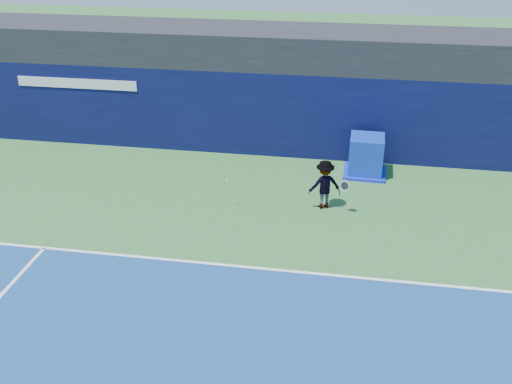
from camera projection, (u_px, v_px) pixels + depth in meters
ground at (200, 348)px, 11.70m from camera, size 80.00×80.00×0.00m
baseline at (229, 265)px, 14.33m from camera, size 24.00×0.10×0.01m
stadium_band at (276, 46)px, 20.16m from camera, size 36.00×3.00×1.20m
back_wall_assembly at (271, 112)px, 20.24m from camera, size 36.00×1.03×3.00m
equipment_cart at (366, 157)px, 18.92m from camera, size 1.41×1.41×1.32m
tennis_player at (324, 184)px, 16.75m from camera, size 1.28×0.89×1.50m
tennis_ball at (227, 181)px, 16.64m from camera, size 0.06×0.06×0.06m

